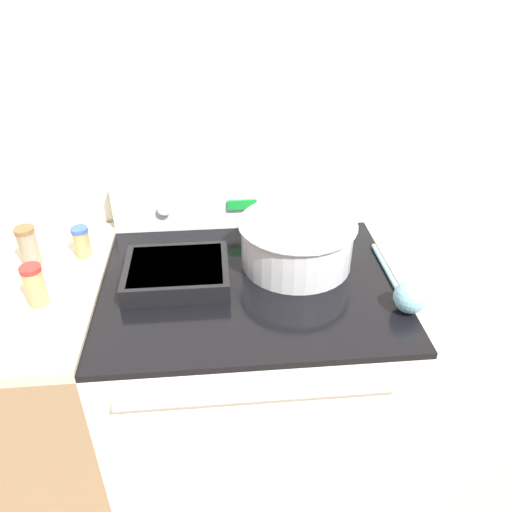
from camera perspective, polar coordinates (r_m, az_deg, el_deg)
kitchen_wall at (r=1.55m, az=-1.97°, el=14.86°), size 8.00×0.05×2.50m
stove_range at (r=1.68m, az=-0.65°, el=-15.72°), size 0.80×0.69×0.94m
control_panel at (r=1.58m, az=-1.67°, el=6.14°), size 0.80×0.07×0.16m
side_counter at (r=1.77m, az=-23.35°, el=-15.82°), size 0.52×0.66×0.95m
mixing_bowl at (r=1.39m, az=4.69°, el=1.83°), size 0.33×0.33×0.13m
casserole_dish at (r=1.35m, az=-9.05°, el=-1.76°), size 0.28×0.22×0.05m
ladle at (r=1.30m, az=17.00°, el=-4.25°), size 0.08×0.34×0.08m
spice_jar_blue_cap at (r=1.50m, az=-19.30°, el=1.57°), size 0.05×0.05×0.09m
spice_jar_red_cap at (r=1.34m, az=-23.96°, el=-3.07°), size 0.05×0.05×0.11m
spice_jar_brown_cap at (r=1.51m, az=-24.57°, el=1.05°), size 0.05×0.05×0.11m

